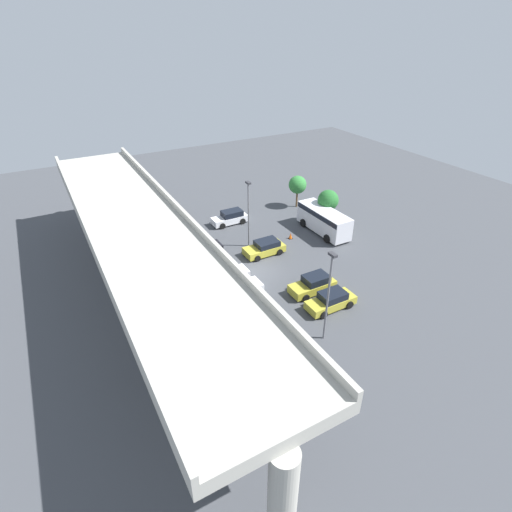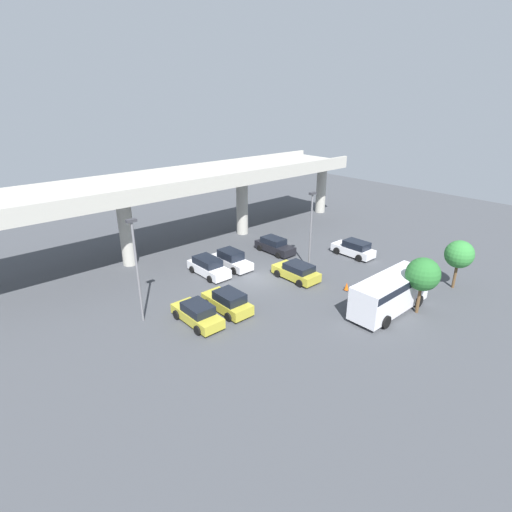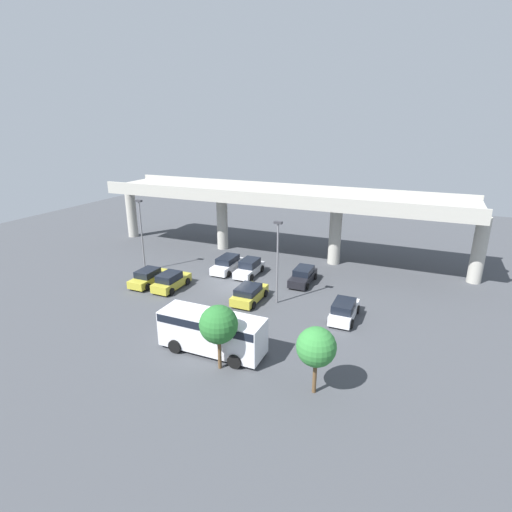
# 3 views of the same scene
# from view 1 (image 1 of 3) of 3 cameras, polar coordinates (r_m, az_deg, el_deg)

# --- Properties ---
(ground_plane) EXTENTS (91.76, 91.76, 0.00)m
(ground_plane) POSITION_cam_1_polar(r_m,az_deg,el_deg) (40.02, 0.33, -2.07)
(ground_plane) COLOR #424449
(highway_overpass) EXTENTS (44.17, 7.78, 8.18)m
(highway_overpass) POSITION_cam_1_polar(r_m,az_deg,el_deg) (33.37, -16.17, 2.74)
(highway_overpass) COLOR #ADAAA0
(highway_overpass) RESTS_ON ground_plane
(parked_car_0) EXTENTS (2.01, 4.49, 1.55)m
(parked_car_0) POSITION_cam_1_polar(r_m,az_deg,el_deg) (35.31, 10.69, -6.28)
(parked_car_0) COLOR gold
(parked_car_0) RESTS_ON ground_plane
(parked_car_1) EXTENTS (2.05, 4.36, 1.65)m
(parked_car_1) POSITION_cam_1_polar(r_m,az_deg,el_deg) (37.01, 8.18, -4.03)
(parked_car_1) COLOR gold
(parked_car_1) RESTS_ON ground_plane
(parked_car_2) EXTENTS (2.04, 4.56, 1.62)m
(parked_car_2) POSITION_cam_1_polar(r_m,az_deg,el_deg) (36.06, -2.73, -4.73)
(parked_car_2) COLOR silver
(parked_car_2) RESTS_ON ground_plane
(parked_car_3) EXTENTS (1.99, 4.51, 1.67)m
(parked_car_3) POSITION_cam_1_polar(r_m,az_deg,el_deg) (38.07, -4.46, -2.69)
(parked_car_3) COLOR silver
(parked_car_3) RESTS_ON ground_plane
(parked_car_4) EXTENTS (2.18, 4.38, 1.52)m
(parked_car_4) POSITION_cam_1_polar(r_m,az_deg,el_deg) (42.50, 1.27, 1.18)
(parked_car_4) COLOR gold
(parked_car_4) RESTS_ON ground_plane
(parked_car_5) EXTENTS (2.01, 4.52, 1.55)m
(parked_car_5) POSITION_cam_1_polar(r_m,az_deg,el_deg) (42.69, -7.97, 1.01)
(parked_car_5) COLOR black
(parked_car_5) RESTS_ON ground_plane
(parked_car_6) EXTENTS (1.99, 4.40, 1.65)m
(parked_car_6) POSITION_cam_1_polar(r_m,az_deg,el_deg) (49.19, -3.70, 5.50)
(parked_car_6) COLOR silver
(parked_car_6) RESTS_ON ground_plane
(shuttle_bus) EXTENTS (7.48, 2.68, 2.81)m
(shuttle_bus) POSITION_cam_1_polar(r_m,az_deg,el_deg) (47.27, 9.67, 5.22)
(shuttle_bus) COLOR silver
(shuttle_bus) RESTS_ON ground_plane
(lamp_post_near_aisle) EXTENTS (0.70, 0.35, 7.46)m
(lamp_post_near_aisle) POSITION_cam_1_polar(r_m,az_deg,el_deg) (42.43, -1.09, 6.68)
(lamp_post_near_aisle) COLOR slate
(lamp_post_near_aisle) RESTS_ON ground_plane
(lamp_post_mid_lot) EXTENTS (0.70, 0.35, 7.74)m
(lamp_post_mid_lot) POSITION_cam_1_polar(r_m,az_deg,el_deg) (29.78, 10.34, -4.93)
(lamp_post_mid_lot) COLOR slate
(lamp_post_mid_lot) RESTS_ON ground_plane
(tree_front_left) EXTENTS (2.48, 2.48, 4.44)m
(tree_front_left) POSITION_cam_1_polar(r_m,az_deg,el_deg) (48.60, 10.27, 7.83)
(tree_front_left) COLOR brown
(tree_front_left) RESTS_ON ground_plane
(tree_front_right) EXTENTS (2.34, 2.34, 4.25)m
(tree_front_right) POSITION_cam_1_polar(r_m,az_deg,el_deg) (53.27, 5.96, 10.08)
(tree_front_right) COLOR brown
(tree_front_right) RESTS_ON ground_plane
(traffic_cone) EXTENTS (0.44, 0.44, 0.70)m
(traffic_cone) POSITION_cam_1_polar(r_m,az_deg,el_deg) (45.90, 4.95, 2.87)
(traffic_cone) COLOR black
(traffic_cone) RESTS_ON ground_plane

